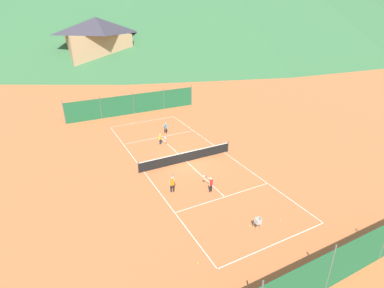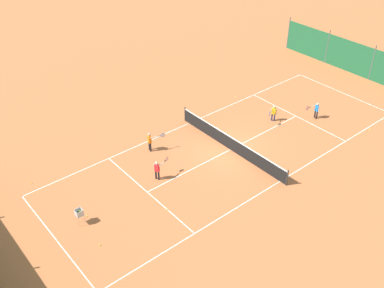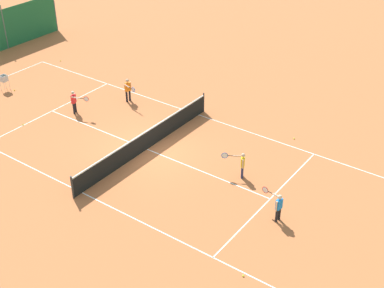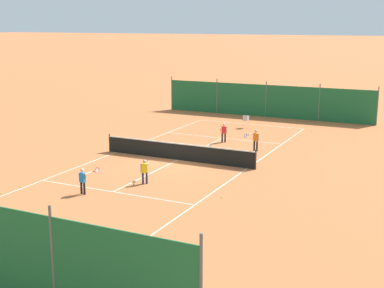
{
  "view_description": "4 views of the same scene",
  "coord_description": "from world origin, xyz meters",
  "px_view_note": "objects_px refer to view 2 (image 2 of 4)",
  "views": [
    {
      "loc": [
        -10.83,
        -21.81,
        12.86
      ],
      "look_at": [
        1.15,
        1.07,
        1.09
      ],
      "focal_mm": 28.0,
      "sensor_mm": 36.0,
      "label": 1
    },
    {
      "loc": [
        16.22,
        -16.65,
        16.35
      ],
      "look_at": [
        -1.16,
        -2.2,
        0.79
      ],
      "focal_mm": 42.0,
      "sensor_mm": 36.0,
      "label": 2
    },
    {
      "loc": [
        15.64,
        13.82,
        12.99
      ],
      "look_at": [
        -0.15,
        2.44,
        1.08
      ],
      "focal_mm": 50.0,
      "sensor_mm": 36.0,
      "label": 3
    },
    {
      "loc": [
        -13.27,
        25.62,
        7.48
      ],
      "look_at": [
        -1.24,
        0.76,
        1.19
      ],
      "focal_mm": 50.0,
      "sensor_mm": 36.0,
      "label": 4
    }
  ],
  "objects_px": {
    "tennis_ball_service_box": "(235,97)",
    "player_near_baseline": "(158,169)",
    "tennis_ball_alley_left": "(167,209)",
    "player_far_service": "(316,109)",
    "tennis_ball_by_net_left": "(370,129)",
    "tennis_ball_near_corner": "(87,216)",
    "ball_hopper": "(79,214)",
    "player_near_service": "(150,140)",
    "tennis_ball_alley_right": "(359,135)",
    "tennis_ball_far_corner": "(31,183)",
    "player_far_baseline": "(273,112)",
    "tennis_ball_mid_court": "(100,245)",
    "tennis_net": "(231,143)"
  },
  "relations": [
    {
      "from": "player_far_baseline",
      "to": "tennis_ball_alley_right",
      "type": "distance_m",
      "value": 5.81
    },
    {
      "from": "tennis_ball_near_corner",
      "to": "tennis_ball_by_net_left",
      "type": "distance_m",
      "value": 19.37
    },
    {
      "from": "player_near_service",
      "to": "player_near_baseline",
      "type": "height_order",
      "value": "player_near_service"
    },
    {
      "from": "tennis_ball_by_net_left",
      "to": "player_near_baseline",
      "type": "bearing_deg",
      "value": -109.19
    },
    {
      "from": "player_near_baseline",
      "to": "tennis_ball_alley_right",
      "type": "bearing_deg",
      "value": 69.53
    },
    {
      "from": "tennis_ball_mid_court",
      "to": "tennis_ball_by_net_left",
      "type": "height_order",
      "value": "same"
    },
    {
      "from": "tennis_ball_far_corner",
      "to": "player_near_baseline",
      "type": "bearing_deg",
      "value": 53.89
    },
    {
      "from": "tennis_net",
      "to": "tennis_ball_service_box",
      "type": "distance_m",
      "value": 6.98
    },
    {
      "from": "player_far_service",
      "to": "tennis_ball_near_corner",
      "type": "xyz_separation_m",
      "value": [
        -1.41,
        -17.16,
        -0.66
      ]
    },
    {
      "from": "tennis_net",
      "to": "player_near_service",
      "type": "height_order",
      "value": "player_near_service"
    },
    {
      "from": "player_far_baseline",
      "to": "tennis_ball_alley_left",
      "type": "relative_size",
      "value": 17.78
    },
    {
      "from": "player_near_service",
      "to": "tennis_ball_mid_court",
      "type": "bearing_deg",
      "value": -52.9
    },
    {
      "from": "tennis_ball_mid_court",
      "to": "ball_hopper",
      "type": "distance_m",
      "value": 2.05
    },
    {
      "from": "player_far_service",
      "to": "player_near_baseline",
      "type": "xyz_separation_m",
      "value": [
        -1.58,
        -12.45,
        0.02
      ]
    },
    {
      "from": "player_far_service",
      "to": "tennis_ball_by_net_left",
      "type": "xyz_separation_m",
      "value": [
        3.31,
        1.62,
        -0.66
      ]
    },
    {
      "from": "player_far_service",
      "to": "tennis_ball_service_box",
      "type": "distance_m",
      "value": 6.19
    },
    {
      "from": "player_near_service",
      "to": "tennis_ball_alley_left",
      "type": "relative_size",
      "value": 19.55
    },
    {
      "from": "player_far_baseline",
      "to": "tennis_ball_mid_court",
      "type": "bearing_deg",
      "value": -80.92
    },
    {
      "from": "player_near_baseline",
      "to": "tennis_ball_near_corner",
      "type": "bearing_deg",
      "value": -87.99
    },
    {
      "from": "tennis_net",
      "to": "tennis_ball_by_net_left",
      "type": "height_order",
      "value": "tennis_net"
    },
    {
      "from": "tennis_ball_mid_court",
      "to": "tennis_ball_alley_left",
      "type": "relative_size",
      "value": 1.0
    },
    {
      "from": "tennis_net",
      "to": "tennis_ball_alley_right",
      "type": "height_order",
      "value": "tennis_net"
    },
    {
      "from": "player_near_service",
      "to": "tennis_ball_mid_court",
      "type": "distance_m",
      "value": 8.21
    },
    {
      "from": "tennis_net",
      "to": "tennis_ball_mid_court",
      "type": "bearing_deg",
      "value": -80.34
    },
    {
      "from": "player_far_service",
      "to": "tennis_ball_by_net_left",
      "type": "distance_m",
      "value": 3.75
    },
    {
      "from": "tennis_ball_alley_right",
      "to": "tennis_ball_mid_court",
      "type": "bearing_deg",
      "value": -97.79
    },
    {
      "from": "tennis_ball_alley_right",
      "to": "player_far_service",
      "type": "bearing_deg",
      "value": -171.24
    },
    {
      "from": "player_far_service",
      "to": "ball_hopper",
      "type": "xyz_separation_m",
      "value": [
        -1.18,
        -17.61,
        -0.04
      ]
    },
    {
      "from": "player_far_service",
      "to": "player_near_service",
      "type": "xyz_separation_m",
      "value": [
        -4.16,
        -11.11,
        0.05
      ]
    },
    {
      "from": "player_far_service",
      "to": "tennis_ball_near_corner",
      "type": "distance_m",
      "value": 17.24
    },
    {
      "from": "player_near_baseline",
      "to": "ball_hopper",
      "type": "distance_m",
      "value": 5.18
    },
    {
      "from": "tennis_ball_alley_right",
      "to": "tennis_ball_service_box",
      "type": "distance_m",
      "value": 9.4
    },
    {
      "from": "tennis_ball_alley_left",
      "to": "tennis_ball_service_box",
      "type": "xyz_separation_m",
      "value": [
        -6.63,
        11.49,
        0.0
      ]
    },
    {
      "from": "tennis_ball_mid_court",
      "to": "player_far_service",
      "type": "bearing_deg",
      "value": 92.5
    },
    {
      "from": "player_near_service",
      "to": "tennis_ball_near_corner",
      "type": "distance_m",
      "value": 6.68
    },
    {
      "from": "player_near_service",
      "to": "tennis_ball_far_corner",
      "type": "distance_m",
      "value": 7.38
    },
    {
      "from": "player_far_service",
      "to": "tennis_ball_by_net_left",
      "type": "relative_size",
      "value": 18.05
    },
    {
      "from": "player_near_baseline",
      "to": "ball_hopper",
      "type": "bearing_deg",
      "value": -85.63
    },
    {
      "from": "tennis_ball_alley_left",
      "to": "player_near_baseline",
      "type": "bearing_deg",
      "value": 154.13
    },
    {
      "from": "player_near_baseline",
      "to": "tennis_ball_far_corner",
      "type": "relative_size",
      "value": 18.7
    },
    {
      "from": "tennis_ball_near_corner",
      "to": "ball_hopper",
      "type": "height_order",
      "value": "ball_hopper"
    },
    {
      "from": "player_near_service",
      "to": "tennis_ball_alley_right",
      "type": "distance_m",
      "value": 13.8
    },
    {
      "from": "tennis_ball_by_net_left",
      "to": "tennis_net",
      "type": "bearing_deg",
      "value": -116.06
    },
    {
      "from": "player_near_service",
      "to": "tennis_ball_alley_right",
      "type": "relative_size",
      "value": 19.55
    },
    {
      "from": "player_far_baseline",
      "to": "player_near_service",
      "type": "height_order",
      "value": "player_near_service"
    },
    {
      "from": "player_far_service",
      "to": "tennis_ball_alley_left",
      "type": "relative_size",
      "value": 18.05
    },
    {
      "from": "tennis_ball_alley_right",
      "to": "tennis_net",
      "type": "bearing_deg",
      "value": -118.89
    },
    {
      "from": "tennis_ball_near_corner",
      "to": "tennis_ball_mid_court",
      "type": "bearing_deg",
      "value": -12.24
    },
    {
      "from": "player_far_baseline",
      "to": "tennis_ball_by_net_left",
      "type": "bearing_deg",
      "value": 40.26
    },
    {
      "from": "tennis_ball_service_box",
      "to": "player_near_baseline",
      "type": "bearing_deg",
      "value": -67.87
    }
  ]
}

